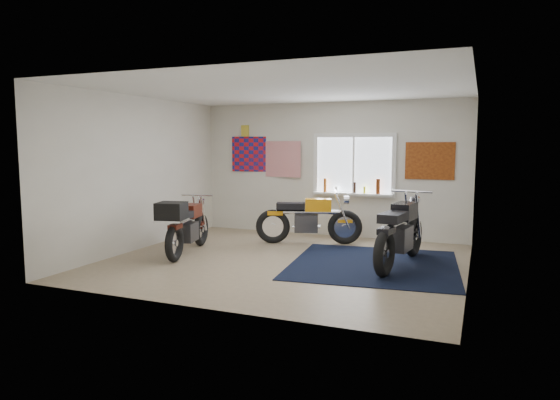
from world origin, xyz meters
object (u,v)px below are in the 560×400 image
at_px(maroon_tourer, 185,225).
at_px(black_chrome_bike, 400,234).
at_px(yellow_triumph, 308,220).
at_px(navy_rug, 374,264).

bearing_deg(maroon_tourer, black_chrome_bike, -92.96).
distance_m(yellow_triumph, black_chrome_bike, 2.17).
height_order(navy_rug, maroon_tourer, maroon_tourer).
distance_m(navy_rug, maroon_tourer, 3.17).
xyz_separation_m(navy_rug, yellow_triumph, (-1.49, 1.20, 0.44)).
xyz_separation_m(black_chrome_bike, maroon_tourer, (-3.46, -0.59, 0.01)).
distance_m(navy_rug, yellow_triumph, 1.96).
xyz_separation_m(yellow_triumph, maroon_tourer, (-1.60, -1.70, 0.06)).
bearing_deg(maroon_tourer, yellow_triumph, -56.00).
bearing_deg(yellow_triumph, black_chrome_bike, -49.45).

